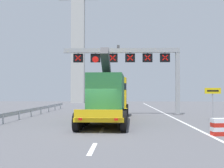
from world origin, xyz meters
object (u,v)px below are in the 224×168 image
object	(u,v)px
overhead_lane_gantry	(135,60)
crash_barrier_striped	(221,127)
heavy_haul_truck_yellow	(110,96)
exit_sign_yellow	(213,96)
bridge_pylon_distant	(78,15)

from	to	relation	value
overhead_lane_gantry	crash_barrier_striped	xyz separation A→B (m)	(3.83, -14.42, -5.10)
overhead_lane_gantry	heavy_haul_truck_yellow	bearing A→B (deg)	-111.79
exit_sign_yellow	bridge_pylon_distant	bearing A→B (deg)	113.43
crash_barrier_striped	bridge_pylon_distant	bearing A→B (deg)	107.07
exit_sign_yellow	crash_barrier_striped	bearing A→B (deg)	-104.62
heavy_haul_truck_yellow	overhead_lane_gantry	bearing A→B (deg)	68.21
overhead_lane_gantry	bridge_pylon_distant	world-z (taller)	bridge_pylon_distant
heavy_haul_truck_yellow	exit_sign_yellow	size ratio (longest dim) A/B	5.38
crash_barrier_striped	bridge_pylon_distant	distance (m)	53.46
crash_barrier_striped	bridge_pylon_distant	xyz separation A→B (m)	(-14.68, 47.81, 18.88)
heavy_haul_truck_yellow	crash_barrier_striped	distance (m)	10.67
crash_barrier_striped	overhead_lane_gantry	bearing A→B (deg)	104.88
bridge_pylon_distant	overhead_lane_gantry	bearing A→B (deg)	-72.00
overhead_lane_gantry	bridge_pylon_distant	bearing A→B (deg)	108.00
overhead_lane_gantry	crash_barrier_striped	size ratio (longest dim) A/B	11.51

